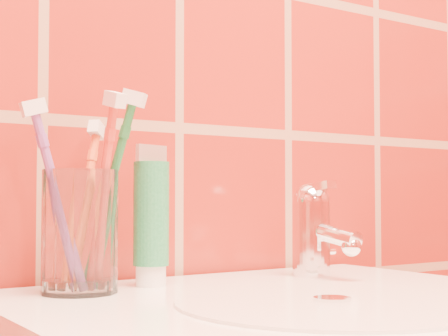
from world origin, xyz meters
TOP-DOWN VIEW (x-y plane):
  - glass_tumbler at (-0.17, 1.11)m, footprint 0.11×0.11m
  - toothpaste_tube at (-0.08, 1.12)m, footprint 0.04×0.04m
  - faucet at (0.14, 1.09)m, footprint 0.05×0.11m
  - toothbrush_0 at (-0.16, 1.14)m, footprint 0.15×0.15m
  - toothbrush_1 at (-0.20, 1.10)m, footprint 0.09×0.08m
  - toothbrush_2 at (-0.15, 1.10)m, footprint 0.13×0.13m
  - toothbrush_3 at (-0.16, 1.09)m, footprint 0.05×0.12m

SIDE VIEW (x-z plane):
  - faucet at x=0.14m, z-range 0.85..0.97m
  - glass_tumbler at x=-0.17m, z-range 0.85..0.98m
  - toothpaste_tube at x=-0.08m, z-range 0.84..1.01m
  - toothbrush_0 at x=-0.16m, z-range 0.84..1.04m
  - toothbrush_1 at x=-0.20m, z-range 0.85..1.05m
  - toothbrush_3 at x=-0.16m, z-range 0.84..1.07m
  - toothbrush_2 at x=-0.15m, z-range 0.84..1.07m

